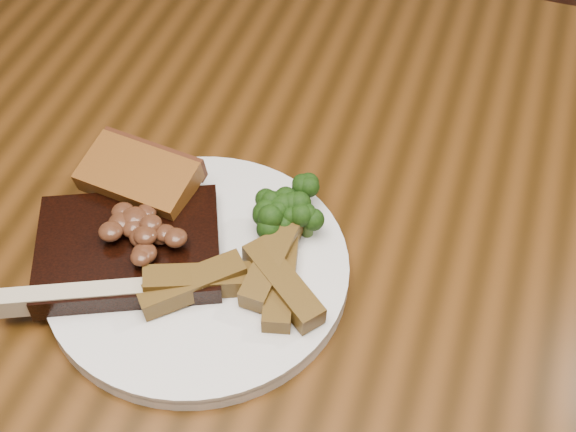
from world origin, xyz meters
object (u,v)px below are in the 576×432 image
Objects in this scene: dining_table at (281,303)px; chair_far at (299,19)px; plate at (198,271)px; steak at (129,249)px; potato_wedges at (254,281)px; garlic_bread at (142,192)px.

chair_far reaches higher than dining_table.
steak reaches higher than plate.
potato_wedges is at bearing -8.77° from plate.
plate is 0.06m from potato_wedges.
plate is 2.55× the size of garlic_bread.
dining_table is at bearing 45.92° from plate.
steak is 0.07m from garlic_bread.
potato_wedges reaches higher than dining_table.
potato_wedges is (0.21, -0.80, 0.32)m from chair_far.
chair_far is at bearing 103.53° from garlic_bread.
garlic_bread is (-0.02, 0.06, -0.00)m from steak.
chair_far is at bearing 73.44° from steak.
steak is at bearing -171.04° from plate.
garlic_bread reaches higher than plate.
steak is (-0.06, -0.01, 0.02)m from plate.
potato_wedges reaches higher than garlic_bread.
plate is at bearing 119.81° from chair_far.
potato_wedges is at bearing 123.36° from chair_far.
chair_far is 8.29× the size of garlic_bread.
dining_table is 16.02× the size of garlic_bread.
dining_table is 0.13m from plate.
garlic_bread is 0.14m from potato_wedges.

